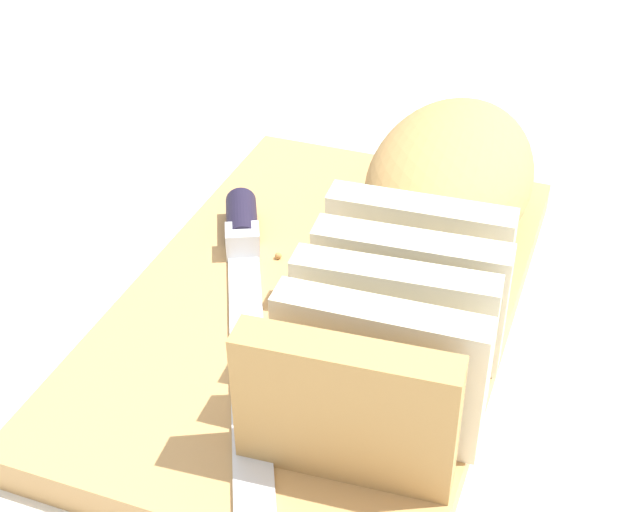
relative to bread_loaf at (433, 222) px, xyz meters
The scene contains 7 objects.
ground_plane 0.10m from the bread_loaf, 54.40° to the right, with size 3.00×3.00×0.00m, color silver.
cutting_board 0.09m from the bread_loaf, 54.40° to the right, with size 0.39×0.24×0.02m, color tan.
bread_loaf is the anchor object (origin of this frame).
bread_knife 0.13m from the bread_loaf, 72.41° to the right, with size 0.27×0.13×0.02m.
crumb_near_knife 0.07m from the bread_loaf, 98.74° to the right, with size 0.01×0.01×0.01m, color #A8753D.
crumb_near_loaf 0.11m from the bread_loaf, 55.27° to the right, with size 0.01×0.01×0.01m, color #A8753D.
crumb_stray_left 0.11m from the bread_loaf, 81.50° to the right, with size 0.00×0.00×0.00m, color #A8753D.
Camera 1 is at (0.44, 0.14, 0.38)m, focal length 50.50 mm.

